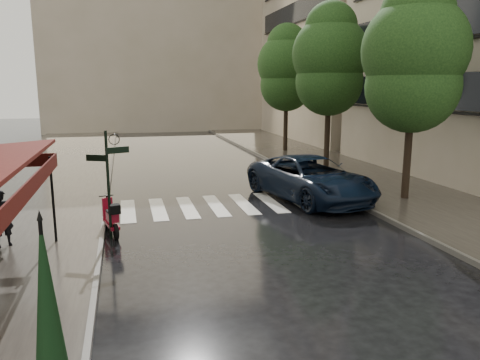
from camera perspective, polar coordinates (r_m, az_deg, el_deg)
name	(u,v)px	position (r m, az deg, el deg)	size (l,w,h in m)	color
ground	(162,274)	(11.23, -9.48, -11.26)	(120.00, 120.00, 0.00)	black
sidewalk_near	(40,182)	(23.07, -23.17, -0.18)	(6.00, 60.00, 0.12)	#38332D
sidewalk_far	(339,168)	(25.25, 11.98, 1.41)	(5.50, 60.00, 0.12)	#38332D
curb_near	(110,178)	(22.76, -15.59, 0.22)	(0.12, 60.00, 0.16)	#595651
curb_far	(289,170)	(24.17, 5.99, 1.20)	(0.12, 60.00, 0.16)	#595651
crosswalk	(230,205)	(17.30, -1.24, -3.01)	(7.85, 3.20, 0.01)	silver
signpost	(108,176)	(13.59, -15.78, 0.49)	(1.17, 0.29, 3.10)	black
haussmann_far	(338,24)	(40.53, 11.87, 18.09)	(8.00, 16.00, 18.50)	tan
backdrop_building	(158,28)	(48.84, -9.99, 17.83)	(22.00, 6.00, 20.00)	tan
tree_near	(414,57)	(18.53, 20.49, 13.82)	(3.80, 3.80, 7.99)	black
tree_mid	(330,60)	(24.61, 10.89, 14.14)	(3.80, 3.80, 8.34)	black
tree_far	(287,68)	(31.17, 5.71, 13.39)	(3.80, 3.80, 8.16)	black
scooter	(111,218)	(14.28, -15.40, -4.50)	(0.64, 1.59, 1.06)	black
parked_car	(310,178)	(18.16, 8.58, 0.21)	(2.76, 5.98, 1.66)	black
parasol_front	(49,322)	(6.04, -22.29, -15.75)	(0.50, 0.50, 2.78)	black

